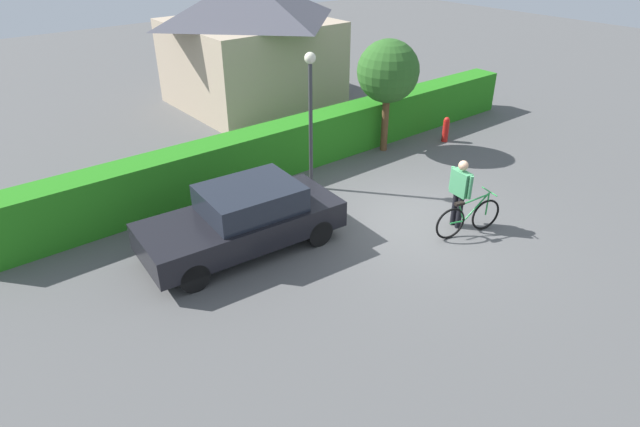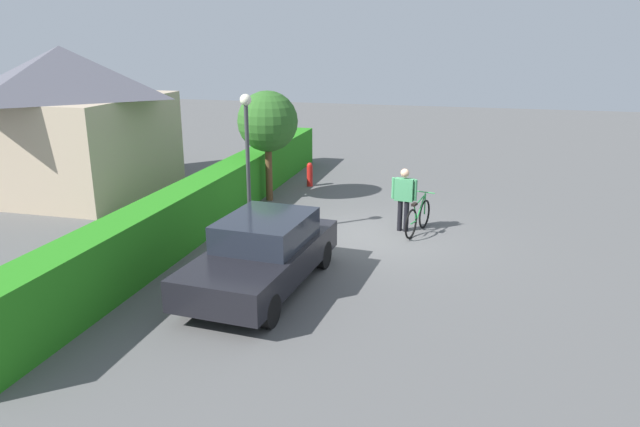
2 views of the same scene
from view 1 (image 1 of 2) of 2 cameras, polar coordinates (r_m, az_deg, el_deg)
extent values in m
plane|color=#545454|center=(12.94, 10.04, -0.86)|extent=(60.00, 60.00, 0.00)
cube|color=#257D1A|center=(15.51, -1.79, 7.67)|extent=(17.09, 0.90, 1.38)
cube|color=tan|center=(20.93, -7.32, 15.66)|extent=(5.26, 5.19, 3.09)
cube|color=black|center=(11.55, -8.38, -1.20)|extent=(4.42, 2.12, 0.59)
cube|color=#1E232D|center=(11.36, -7.47, 1.63)|extent=(2.13, 1.73, 0.54)
cylinder|color=black|center=(12.90, -4.15, 1.02)|extent=(0.62, 0.23, 0.61)
cylinder|color=black|center=(11.71, -0.10, -2.07)|extent=(0.62, 0.23, 0.61)
cylinder|color=black|center=(11.92, -16.31, -2.78)|extent=(0.62, 0.23, 0.61)
cylinder|color=black|center=(10.62, -13.32, -6.65)|extent=(0.62, 0.23, 0.61)
torus|color=black|center=(12.83, 17.29, -0.12)|extent=(0.75, 0.24, 0.77)
torus|color=black|center=(12.25, 13.76, -1.05)|extent=(0.75, 0.24, 0.77)
cylinder|color=#268C3F|center=(12.52, 16.40, 0.69)|extent=(0.62, 0.20, 0.61)
cylinder|color=#268C3F|center=(12.31, 14.91, 0.06)|extent=(0.23, 0.09, 0.47)
cylinder|color=#268C3F|center=(12.35, 16.09, 1.38)|extent=(0.74, 0.23, 0.15)
cylinder|color=#268C3F|center=(12.36, 14.45, -0.91)|extent=(0.37, 0.13, 0.06)
cylinder|color=#268C3F|center=(12.70, 17.47, 0.99)|extent=(0.04, 0.04, 0.57)
cube|color=black|center=(12.13, 14.70, 1.02)|extent=(0.24, 0.15, 0.06)
cylinder|color=#268C3F|center=(12.56, 17.68, 2.25)|extent=(0.15, 0.49, 0.03)
cylinder|color=black|center=(12.83, 14.18, 0.49)|extent=(0.13, 0.13, 0.82)
cylinder|color=black|center=(12.73, 14.71, 0.17)|extent=(0.13, 0.13, 0.82)
cube|color=#3F8C59|center=(12.46, 14.84, 3.16)|extent=(0.26, 0.50, 0.58)
sphere|color=tan|center=(12.28, 15.09, 4.98)|extent=(0.22, 0.22, 0.22)
cylinder|color=#3F8C59|center=(12.64, 13.94, 3.73)|extent=(0.09, 0.09, 0.55)
cylinder|color=#3F8C59|center=(12.28, 15.78, 2.70)|extent=(0.09, 0.09, 0.55)
cylinder|color=#38383D|center=(13.69, -1.00, 9.02)|extent=(0.10, 0.10, 3.32)
sphere|color=#F2EDCC|center=(13.17, -1.07, 16.30)|extent=(0.28, 0.28, 0.28)
cylinder|color=brown|center=(16.53, 6.97, 9.84)|extent=(0.21, 0.21, 1.91)
sphere|color=#2E6124|center=(16.10, 7.30, 14.87)|extent=(1.82, 1.82, 1.82)
cylinder|color=red|center=(17.76, 13.28, 8.59)|extent=(0.20, 0.20, 0.70)
sphere|color=red|center=(17.64, 13.42, 9.72)|extent=(0.18, 0.18, 0.18)
camera|label=2|loc=(7.44, -82.06, -9.01)|focal=33.09mm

